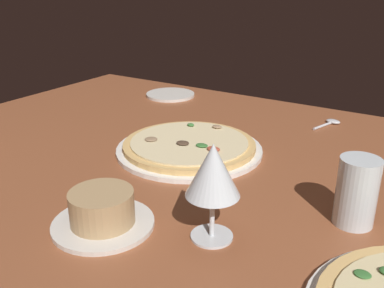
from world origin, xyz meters
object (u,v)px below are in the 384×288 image
(pizza_main, at_px, (189,147))
(spoon, at_px, (331,122))
(side_plate, at_px, (170,95))
(wine_glass_near, at_px, (213,173))
(ramekin_on_saucer, at_px, (102,212))
(water_glass, at_px, (356,195))

(pizza_main, relative_size, spoon, 3.16)
(side_plate, bearing_deg, spoon, 179.87)
(wine_glass_near, height_order, side_plate, wine_glass_near)
(ramekin_on_saucer, height_order, spoon, ramekin_on_saucer)
(water_glass, bearing_deg, wine_glass_near, 42.70)
(pizza_main, bearing_deg, wine_glass_near, 128.53)
(spoon, bearing_deg, pizza_main, 59.28)
(ramekin_on_saucer, xyz_separation_m, water_glass, (-0.34, -0.23, 0.03))
(pizza_main, distance_m, water_glass, 0.41)
(wine_glass_near, bearing_deg, spoon, -90.10)
(pizza_main, distance_m, wine_glass_near, 0.36)
(ramekin_on_saucer, distance_m, water_glass, 0.41)
(pizza_main, distance_m, side_plate, 0.48)
(ramekin_on_saucer, distance_m, spoon, 0.73)
(wine_glass_near, relative_size, spoon, 1.49)
(side_plate, bearing_deg, water_glass, 145.64)
(water_glass, bearing_deg, pizza_main, -16.00)
(side_plate, relative_size, spoon, 1.51)
(ramekin_on_saucer, relative_size, wine_glass_near, 1.06)
(side_plate, xyz_separation_m, spoon, (-0.53, 0.00, 0.00))
(water_glass, bearing_deg, side_plate, -34.36)
(wine_glass_near, relative_size, side_plate, 0.98)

